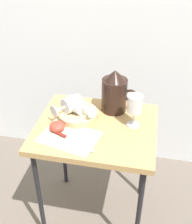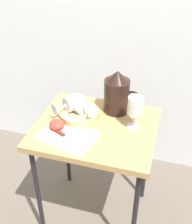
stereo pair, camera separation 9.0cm
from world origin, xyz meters
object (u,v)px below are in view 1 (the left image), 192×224
(pitcher, at_px, (114,94))
(wine_glass_upright, at_px, (135,106))
(basket_tray, at_px, (78,115))
(wine_glass_tipped_far, at_px, (71,104))
(apple_half_left, at_px, (57,126))
(wine_glass_tipped_near, at_px, (77,105))
(table, at_px, (96,136))
(knife, at_px, (66,137))

(pitcher, xyz_separation_m, wine_glass_upright, (0.11, -0.11, 0.02))
(basket_tray, relative_size, wine_glass_tipped_far, 1.23)
(basket_tray, bearing_deg, apple_half_left, -119.66)
(basket_tray, relative_size, pitcher, 0.88)
(wine_glass_upright, bearing_deg, wine_glass_tipped_far, 177.93)
(wine_glass_tipped_near, xyz_separation_m, wine_glass_tipped_far, (-0.03, 0.00, 0.00))
(wine_glass_tipped_far, height_order, apple_half_left, wine_glass_tipped_far)
(wine_glass_upright, distance_m, wine_glass_tipped_far, 0.31)
(table, distance_m, apple_half_left, 0.20)
(apple_half_left, relative_size, knife, 0.33)
(wine_glass_upright, relative_size, knife, 0.72)
(apple_half_left, bearing_deg, wine_glass_tipped_far, 74.01)
(pitcher, bearing_deg, basket_tray, -146.80)
(table, xyz_separation_m, wine_glass_tipped_near, (-0.11, 0.05, 0.14))
(basket_tray, relative_size, apple_half_left, 2.70)
(pitcher, bearing_deg, wine_glass_tipped_far, -152.29)
(basket_tray, distance_m, wine_glass_tipped_far, 0.06)
(table, bearing_deg, wine_glass_tipped_near, 155.07)
(pitcher, bearing_deg, apple_half_left, -135.58)
(wine_glass_tipped_far, xyz_separation_m, knife, (0.02, -0.18, -0.06))
(wine_glass_tipped_near, distance_m, apple_half_left, 0.15)
(pitcher, relative_size, wine_glass_tipped_far, 1.40)
(table, relative_size, knife, 2.93)
(pitcher, relative_size, knife, 1.00)
(wine_glass_tipped_near, bearing_deg, apple_half_left, -117.56)
(wine_glass_tipped_far, bearing_deg, wine_glass_upright, -2.07)
(wine_glass_upright, bearing_deg, pitcher, 134.18)
(basket_tray, relative_size, wine_glass_upright, 1.21)
(table, bearing_deg, knife, -132.87)
(wine_glass_upright, xyz_separation_m, wine_glass_tipped_near, (-0.28, 0.01, -0.04))
(wine_glass_tipped_near, height_order, apple_half_left, wine_glass_tipped_near)
(table, height_order, wine_glass_tipped_near, wine_glass_tipped_near)
(knife, bearing_deg, table, 47.13)
(basket_tray, bearing_deg, wine_glass_tipped_near, 174.13)
(table, distance_m, knife, 0.18)
(basket_tray, bearing_deg, knife, -94.41)
(apple_half_left, distance_m, knife, 0.08)
(pitcher, height_order, wine_glass_tipped_far, pitcher)
(pitcher, height_order, wine_glass_tipped_near, pitcher)
(apple_half_left, bearing_deg, pitcher, 44.42)
(apple_half_left, bearing_deg, basket_tray, 60.34)
(apple_half_left, bearing_deg, wine_glass_tipped_near, 62.44)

